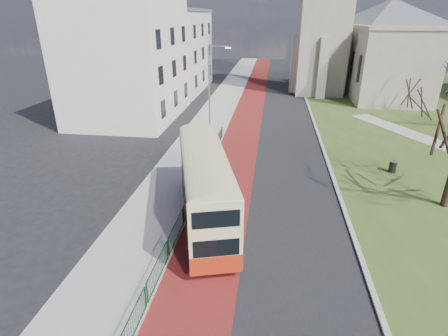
# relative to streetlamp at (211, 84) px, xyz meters

# --- Properties ---
(ground) EXTENTS (160.00, 160.00, 0.00)m
(ground) POSITION_rel_streetlamp_xyz_m (4.35, -18.00, -4.59)
(ground) COLOR black
(ground) RESTS_ON ground
(road_carriageway) EXTENTS (9.00, 120.00, 0.01)m
(road_carriageway) POSITION_rel_streetlamp_xyz_m (5.85, 2.00, -4.59)
(road_carriageway) COLOR black
(road_carriageway) RESTS_ON ground
(bus_lane) EXTENTS (3.40, 120.00, 0.01)m
(bus_lane) POSITION_rel_streetlamp_xyz_m (3.15, 2.00, -4.59)
(bus_lane) COLOR #591414
(bus_lane) RESTS_ON ground
(pavement_west) EXTENTS (4.00, 120.00, 0.12)m
(pavement_west) POSITION_rel_streetlamp_xyz_m (-0.65, 2.00, -4.53)
(pavement_west) COLOR gray
(pavement_west) RESTS_ON ground
(kerb_west) EXTENTS (0.25, 120.00, 0.13)m
(kerb_west) POSITION_rel_streetlamp_xyz_m (1.35, 2.00, -4.53)
(kerb_west) COLOR #999993
(kerb_west) RESTS_ON ground
(kerb_east) EXTENTS (0.25, 80.00, 0.13)m
(kerb_east) POSITION_rel_streetlamp_xyz_m (10.45, 4.00, -4.53)
(kerb_east) COLOR #999993
(kerb_east) RESTS_ON ground
(pedestrian_railing) EXTENTS (0.07, 24.00, 1.12)m
(pedestrian_railing) POSITION_rel_streetlamp_xyz_m (1.40, -14.00, -4.04)
(pedestrian_railing) COLOR #0D3A1B
(pedestrian_railing) RESTS_ON ground
(street_block_near) EXTENTS (10.30, 14.30, 13.00)m
(street_block_near) POSITION_rel_streetlamp_xyz_m (-9.65, 4.00, 1.92)
(street_block_near) COLOR silver
(street_block_near) RESTS_ON ground
(street_block_far) EXTENTS (10.30, 16.30, 11.50)m
(street_block_far) POSITION_rel_streetlamp_xyz_m (-9.65, 20.00, 1.17)
(street_block_far) COLOR beige
(street_block_far) RESTS_ON ground
(streetlamp) EXTENTS (2.13, 0.18, 8.00)m
(streetlamp) POSITION_rel_streetlamp_xyz_m (0.00, 0.00, 0.00)
(streetlamp) COLOR gray
(streetlamp) RESTS_ON pavement_west
(bus) EXTENTS (4.93, 10.11, 4.13)m
(bus) POSITION_rel_streetlamp_xyz_m (2.54, -16.62, -2.24)
(bus) COLOR #AC260F
(bus) RESTS_ON ground
(litter_bin) EXTENTS (0.69, 0.69, 0.89)m
(litter_bin) POSITION_rel_streetlamp_xyz_m (14.85, -8.27, -4.10)
(litter_bin) COLOR black
(litter_bin) RESTS_ON grass_green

